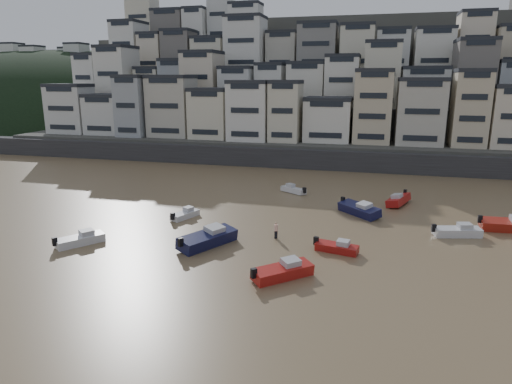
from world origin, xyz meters
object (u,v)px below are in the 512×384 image
(boat_g, at_px, (509,224))
(person_pink, at_px, (276,230))
(boat_h, at_px, (294,189))
(boat_e, at_px, (359,208))
(boat_j, at_px, (80,238))
(boat_b, at_px, (337,246))
(boat_a, at_px, (283,269))
(boat_i, at_px, (399,199))
(boat_d, at_px, (457,230))
(boat_c, at_px, (208,237))
(boat_f, at_px, (185,213))

(boat_g, xyz_separation_m, person_pink, (-23.77, -8.61, 0.02))
(boat_g, relative_size, boat_h, 1.44)
(boat_e, relative_size, person_pink, 3.59)
(boat_j, bearing_deg, boat_b, -44.36)
(boat_a, distance_m, boat_i, 27.73)
(boat_b, height_order, boat_h, boat_b)
(boat_i, distance_m, boat_j, 38.80)
(boat_a, distance_m, boat_h, 28.86)
(boat_i, bearing_deg, boat_b, 1.69)
(boat_d, distance_m, boat_e, 11.45)
(boat_d, xyz_separation_m, boat_j, (-36.49, -12.15, -0.03))
(boat_c, relative_size, boat_h, 1.60)
(boat_h, height_order, person_pink, person_pink)
(boat_h, distance_m, boat_j, 30.92)
(boat_b, xyz_separation_m, boat_d, (11.75, 7.70, 0.11))
(boat_f, bearing_deg, person_pink, -88.59)
(boat_h, bearing_deg, boat_a, 130.97)
(boat_e, xyz_separation_m, boat_i, (4.77, 5.99, -0.08))
(boat_a, xyz_separation_m, boat_b, (3.81, 6.99, -0.18))
(boat_c, height_order, boat_j, boat_c)
(boat_h, bearing_deg, person_pink, 127.43)
(boat_d, height_order, boat_f, boat_d)
(boat_a, xyz_separation_m, boat_i, (10.10, 25.83, -0.01))
(boat_e, distance_m, boat_h, 12.93)
(boat_d, relative_size, boat_g, 0.84)
(boat_a, relative_size, boat_h, 1.31)
(boat_i, xyz_separation_m, person_pink, (-12.67, -16.60, 0.10))
(boat_i, distance_m, person_pink, 20.88)
(boat_b, xyz_separation_m, boat_f, (-18.23, 6.35, -0.03))
(boat_b, bearing_deg, boat_c, -159.87)
(boat_d, height_order, boat_g, boat_g)
(boat_i, relative_size, boat_j, 1.13)
(boat_b, bearing_deg, boat_f, 173.70)
(boat_f, relative_size, boat_h, 0.96)
(boat_b, distance_m, boat_e, 12.94)
(boat_b, xyz_separation_m, boat_i, (6.29, 18.84, 0.17))
(boat_a, xyz_separation_m, person_pink, (-2.58, 9.23, 0.09))
(boat_e, height_order, boat_i, boat_e)
(boat_c, distance_m, person_pink, 7.13)
(boat_g, relative_size, person_pink, 3.60)
(boat_a, bearing_deg, boat_c, 104.12)
(boat_g, bearing_deg, boat_f, -175.42)
(boat_h, bearing_deg, boat_b, 142.99)
(boat_b, distance_m, boat_f, 19.30)
(boat_i, xyz_separation_m, boat_j, (-31.03, -23.29, -0.09))
(boat_b, relative_size, boat_i, 0.78)
(boat_b, relative_size, boat_d, 0.84)
(person_pink, bearing_deg, boat_j, -159.97)
(boat_a, bearing_deg, boat_i, 24.97)
(boat_a, height_order, boat_h, boat_a)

